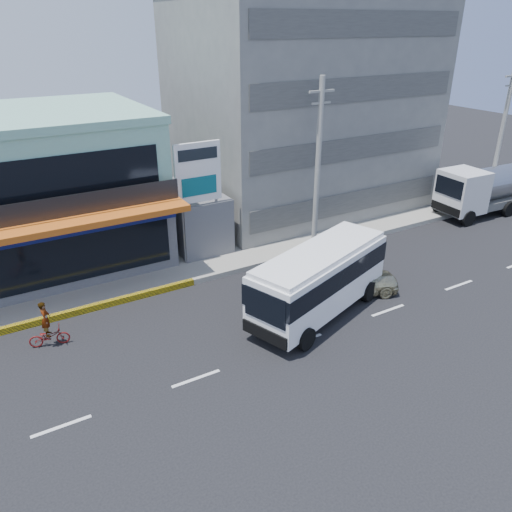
{
  "coord_description": "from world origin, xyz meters",
  "views": [
    {
      "loc": [
        -10.75,
        -14.49,
        12.52
      ],
      "look_at": [
        0.27,
        4.43,
        2.2
      ],
      "focal_mm": 35.0,
      "sensor_mm": 36.0,
      "label": 1
    }
  ],
  "objects_px": {
    "billboard": "(198,179)",
    "motorcycle_rider": "(48,331)",
    "utility_pole_near": "(318,167)",
    "tanker_truck": "(489,188)",
    "sedan": "(353,279)",
    "satellite_dish": "(195,193)",
    "minibus": "(319,277)",
    "shop_building": "(37,194)",
    "utility_pole_far": "(501,137)",
    "concrete_building": "(300,108)"
  },
  "relations": [
    {
      "from": "satellite_dish",
      "to": "minibus",
      "type": "relative_size",
      "value": 0.18
    },
    {
      "from": "billboard",
      "to": "sedan",
      "type": "xyz_separation_m",
      "value": [
        5.14,
        -6.97,
        -4.15
      ]
    },
    {
      "from": "sedan",
      "to": "concrete_building",
      "type": "bearing_deg",
      "value": 0.56
    },
    {
      "from": "utility_pole_near",
      "to": "sedan",
      "type": "distance_m",
      "value": 6.9
    },
    {
      "from": "shop_building",
      "to": "motorcycle_rider",
      "type": "xyz_separation_m",
      "value": [
        -1.45,
        -8.78,
        -3.3
      ]
    },
    {
      "from": "shop_building",
      "to": "utility_pole_far",
      "type": "relative_size",
      "value": 1.24
    },
    {
      "from": "satellite_dish",
      "to": "minibus",
      "type": "bearing_deg",
      "value": -78.57
    },
    {
      "from": "shop_building",
      "to": "utility_pole_near",
      "type": "height_order",
      "value": "utility_pole_near"
    },
    {
      "from": "utility_pole_near",
      "to": "tanker_truck",
      "type": "xyz_separation_m",
      "value": [
        14.52,
        -0.88,
        -3.31
      ]
    },
    {
      "from": "motorcycle_rider",
      "to": "utility_pole_near",
      "type": "bearing_deg",
      "value": 8.24
    },
    {
      "from": "tanker_truck",
      "to": "motorcycle_rider",
      "type": "height_order",
      "value": "tanker_truck"
    },
    {
      "from": "minibus",
      "to": "tanker_truck",
      "type": "distance_m",
      "value": 19.26
    },
    {
      "from": "billboard",
      "to": "shop_building",
      "type": "bearing_deg",
      "value": 147.68
    },
    {
      "from": "shop_building",
      "to": "utility_pole_near",
      "type": "relative_size",
      "value": 1.24
    },
    {
      "from": "minibus",
      "to": "sedan",
      "type": "relative_size",
      "value": 1.81
    },
    {
      "from": "sedan",
      "to": "tanker_truck",
      "type": "height_order",
      "value": "tanker_truck"
    },
    {
      "from": "concrete_building",
      "to": "minibus",
      "type": "xyz_separation_m",
      "value": [
        -8.08,
        -13.5,
        -5.04
      ]
    },
    {
      "from": "satellite_dish",
      "to": "tanker_truck",
      "type": "distance_m",
      "value": 21.07
    },
    {
      "from": "tanker_truck",
      "to": "satellite_dish",
      "type": "bearing_deg",
      "value": 167.68
    },
    {
      "from": "sedan",
      "to": "motorcycle_rider",
      "type": "distance_m",
      "value": 14.39
    },
    {
      "from": "shop_building",
      "to": "motorcycle_rider",
      "type": "relative_size",
      "value": 5.88
    },
    {
      "from": "utility_pole_far",
      "to": "motorcycle_rider",
      "type": "distance_m",
      "value": 31.85
    },
    {
      "from": "concrete_building",
      "to": "billboard",
      "type": "distance_m",
      "value": 12.17
    },
    {
      "from": "minibus",
      "to": "tanker_truck",
      "type": "bearing_deg",
      "value": 15.1
    },
    {
      "from": "sedan",
      "to": "motorcycle_rider",
      "type": "bearing_deg",
      "value": 101.6
    },
    {
      "from": "utility_pole_far",
      "to": "minibus",
      "type": "distance_m",
      "value": 21.17
    },
    {
      "from": "utility_pole_far",
      "to": "concrete_building",
      "type": "bearing_deg",
      "value": 147.65
    },
    {
      "from": "utility_pole_near",
      "to": "tanker_truck",
      "type": "distance_m",
      "value": 14.92
    },
    {
      "from": "satellite_dish",
      "to": "billboard",
      "type": "height_order",
      "value": "billboard"
    },
    {
      "from": "billboard",
      "to": "tanker_truck",
      "type": "bearing_deg",
      "value": -7.27
    },
    {
      "from": "satellite_dish",
      "to": "utility_pole_near",
      "type": "relative_size",
      "value": 0.15
    },
    {
      "from": "satellite_dish",
      "to": "billboard",
      "type": "relative_size",
      "value": 0.22
    },
    {
      "from": "satellite_dish",
      "to": "sedan",
      "type": "bearing_deg",
      "value": -62.11
    },
    {
      "from": "minibus",
      "to": "tanker_truck",
      "type": "xyz_separation_m",
      "value": [
        18.6,
        5.02,
        -0.12
      ]
    },
    {
      "from": "satellite_dish",
      "to": "concrete_building",
      "type": "bearing_deg",
      "value": 21.8
    },
    {
      "from": "satellite_dish",
      "to": "tanker_truck",
      "type": "bearing_deg",
      "value": -12.32
    },
    {
      "from": "utility_pole_near",
      "to": "minibus",
      "type": "height_order",
      "value": "utility_pole_near"
    },
    {
      "from": "minibus",
      "to": "shop_building",
      "type": "bearing_deg",
      "value": 128.56
    },
    {
      "from": "concrete_building",
      "to": "motorcycle_rider",
      "type": "bearing_deg",
      "value": -153.17
    },
    {
      "from": "concrete_building",
      "to": "sedan",
      "type": "relative_size",
      "value": 3.52
    },
    {
      "from": "concrete_building",
      "to": "shop_building",
      "type": "bearing_deg",
      "value": -176.65
    },
    {
      "from": "utility_pole_near",
      "to": "tanker_truck",
      "type": "bearing_deg",
      "value": -3.47
    },
    {
      "from": "shop_building",
      "to": "utility_pole_far",
      "type": "xyz_separation_m",
      "value": [
        30.0,
        -6.55,
        1.15
      ]
    },
    {
      "from": "billboard",
      "to": "utility_pole_far",
      "type": "bearing_deg",
      "value": -4.57
    },
    {
      "from": "sedan",
      "to": "motorcycle_rider",
      "type": "xyz_separation_m",
      "value": [
        -14.09,
        2.93,
        -0.08
      ]
    },
    {
      "from": "concrete_building",
      "to": "motorcycle_rider",
      "type": "distance_m",
      "value": 22.69
    },
    {
      "from": "billboard",
      "to": "motorcycle_rider",
      "type": "relative_size",
      "value": 3.27
    },
    {
      "from": "billboard",
      "to": "motorcycle_rider",
      "type": "height_order",
      "value": "billboard"
    },
    {
      "from": "billboard",
      "to": "utility_pole_far",
      "type": "relative_size",
      "value": 0.69
    },
    {
      "from": "concrete_building",
      "to": "utility_pole_far",
      "type": "bearing_deg",
      "value": -32.35
    }
  ]
}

